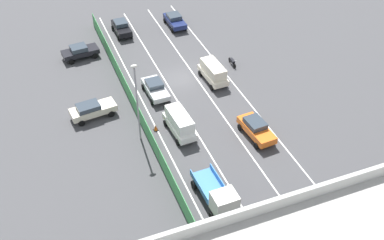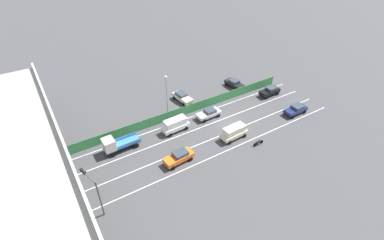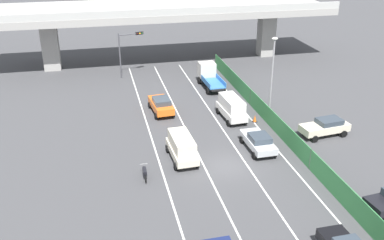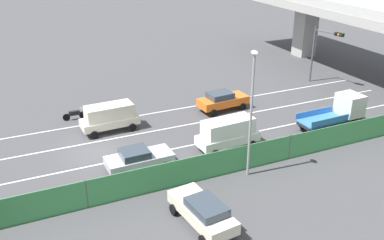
# 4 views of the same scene
# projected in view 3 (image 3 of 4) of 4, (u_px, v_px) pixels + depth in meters

# --- Properties ---
(ground_plane) EXTENTS (300.00, 300.00, 0.00)m
(ground_plane) POSITION_uv_depth(u_px,v_px,m) (225.00, 165.00, 35.60)
(ground_plane) COLOR #424244
(lane_line_left_edge) EXTENTS (0.14, 45.83, 0.01)m
(lane_line_left_edge) POSITION_uv_depth(u_px,v_px,m) (154.00, 145.00, 38.91)
(lane_line_left_edge) COLOR silver
(lane_line_left_edge) RESTS_ON ground
(lane_line_mid_left) EXTENTS (0.14, 45.83, 0.01)m
(lane_line_mid_left) POSITION_uv_depth(u_px,v_px,m) (191.00, 141.00, 39.61)
(lane_line_mid_left) COLOR silver
(lane_line_mid_left) RESTS_ON ground
(lane_line_mid_right) EXTENTS (0.14, 45.83, 0.01)m
(lane_line_mid_right) POSITION_uv_depth(u_px,v_px,m) (228.00, 137.00, 40.31)
(lane_line_mid_right) COLOR silver
(lane_line_mid_right) RESTS_ON ground
(lane_line_right_edge) EXTENTS (0.14, 45.83, 0.01)m
(lane_line_right_edge) POSITION_uv_depth(u_px,v_px,m) (263.00, 133.00, 41.01)
(lane_line_right_edge) COLOR silver
(lane_line_right_edge) RESTS_ON ground
(elevated_overpass) EXTENTS (47.42, 8.85, 8.17)m
(elevated_overpass) POSITION_uv_depth(u_px,v_px,m) (163.00, 16.00, 59.43)
(elevated_overpass) COLOR #A09E99
(elevated_overpass) RESTS_ON ground
(green_fence) EXTENTS (0.10, 41.93, 1.79)m
(green_fence) POSITION_uv_depth(u_px,v_px,m) (276.00, 123.00, 40.89)
(green_fence) COLOR #3D8E4C
(green_fence) RESTS_ON ground
(car_van_white) EXTENTS (2.19, 4.67, 2.28)m
(car_van_white) POSITION_uv_depth(u_px,v_px,m) (232.00, 107.00, 43.51)
(car_van_white) COLOR silver
(car_van_white) RESTS_ON ground
(car_sedan_silver) EXTENTS (2.15, 4.44, 1.53)m
(car_sedan_silver) POSITION_uv_depth(u_px,v_px,m) (258.00, 141.00, 37.66)
(car_sedan_silver) COLOR #B7BABC
(car_sedan_silver) RESTS_ON ground
(car_taxi_orange) EXTENTS (2.30, 4.59, 1.68)m
(car_taxi_orange) POSITION_uv_depth(u_px,v_px,m) (161.00, 104.00, 45.05)
(car_taxi_orange) COLOR orange
(car_taxi_orange) RESTS_ON ground
(car_van_cream) EXTENTS (2.17, 4.55, 2.16)m
(car_van_cream) POSITION_uv_depth(u_px,v_px,m) (182.00, 146.00, 35.99)
(car_van_cream) COLOR beige
(car_van_cream) RESTS_ON ground
(flatbed_truck_blue) EXTENTS (2.32, 5.52, 2.59)m
(flatbed_truck_blue) POSITION_uv_depth(u_px,v_px,m) (209.00, 75.00, 52.54)
(flatbed_truck_blue) COLOR black
(flatbed_truck_blue) RESTS_ON ground
(motorcycle) EXTENTS (0.60, 1.95, 0.93)m
(motorcycle) POSITION_uv_depth(u_px,v_px,m) (145.00, 173.00, 33.68)
(motorcycle) COLOR black
(motorcycle) RESTS_ON ground
(parked_sedan_cream) EXTENTS (4.72, 2.41, 1.62)m
(parked_sedan_cream) POSITION_uv_depth(u_px,v_px,m) (325.00, 126.00, 40.24)
(parked_sedan_cream) COLOR beige
(parked_sedan_cream) RESTS_ON ground
(traffic_light) EXTENTS (3.22, 1.05, 5.73)m
(traffic_light) POSITION_uv_depth(u_px,v_px,m) (128.00, 46.00, 54.37)
(traffic_light) COLOR #47474C
(traffic_light) RESTS_ON ground
(street_lamp) EXTENTS (0.60, 0.36, 8.26)m
(street_lamp) POSITION_uv_depth(u_px,v_px,m) (272.00, 71.00, 42.25)
(street_lamp) COLOR gray
(street_lamp) RESTS_ON ground
(traffic_cone) EXTENTS (0.47, 0.47, 0.72)m
(traffic_cone) POSITION_uv_depth(u_px,v_px,m) (255.00, 119.00, 43.27)
(traffic_cone) COLOR orange
(traffic_cone) RESTS_ON ground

